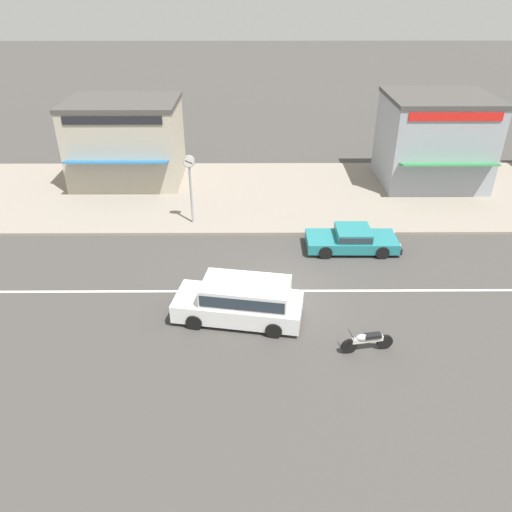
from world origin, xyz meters
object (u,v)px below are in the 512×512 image
at_px(street_clock, 190,175).
at_px(minivan_white_0, 242,299).
at_px(sedan_teal_3, 352,239).
at_px(shopfront_corner_warung, 126,141).
at_px(shopfront_mid_block, 434,140).
at_px(motorcycle_0, 367,341).

bearing_deg(street_clock, minivan_white_0, -71.46).
bearing_deg(minivan_white_0, street_clock, 108.54).
bearing_deg(street_clock, sedan_teal_3, -18.75).
distance_m(sedan_teal_3, shopfront_corner_warung, 14.84).
bearing_deg(sedan_teal_3, minivan_white_0, -133.68).
bearing_deg(shopfront_corner_warung, street_clock, -53.19).
bearing_deg(shopfront_mid_block, motorcycle_0, -113.64).
relative_size(minivan_white_0, motorcycle_0, 2.75).
xyz_separation_m(sedan_teal_3, shopfront_corner_warung, (-12.02, 8.47, 2.00)).
bearing_deg(shopfront_mid_block, sedan_teal_3, -126.03).
bearing_deg(motorcycle_0, street_clock, 125.46).
xyz_separation_m(sedan_teal_3, shopfront_mid_block, (5.98, 8.22, 2.15)).
distance_m(sedan_teal_3, motorcycle_0, 7.13).
bearing_deg(shopfront_corner_warung, minivan_white_0, -62.86).
xyz_separation_m(sedan_teal_3, street_clock, (-7.62, 2.59, 2.15)).
distance_m(street_clock, shopfront_mid_block, 14.72).
relative_size(minivan_white_0, street_clock, 1.43).
xyz_separation_m(minivan_white_0, shopfront_corner_warung, (-7.02, 13.70, 1.69)).
distance_m(motorcycle_0, street_clock, 12.10).
xyz_separation_m(minivan_white_0, sedan_teal_3, (5.00, 5.23, -0.31)).
distance_m(minivan_white_0, shopfront_corner_warung, 15.49).
height_order(minivan_white_0, street_clock, street_clock).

